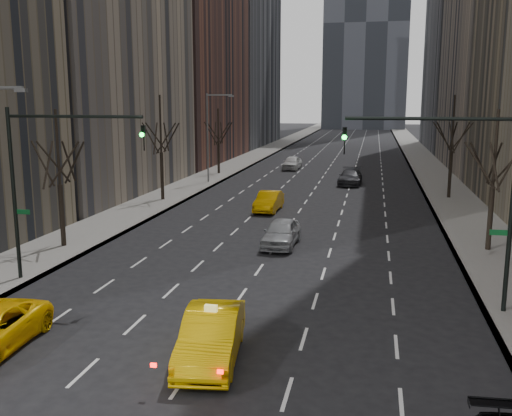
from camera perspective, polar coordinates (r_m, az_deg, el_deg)
The scene contains 15 objects.
sidewalk_left at distance 83.56m, azimuth -0.63°, elevation 4.99°, with size 4.50×320.00×0.15m, color slate.
sidewalk_right at distance 81.95m, azimuth 16.41°, elevation 4.44°, with size 4.50×320.00×0.15m, color slate.
tree_lw_b at distance 34.38m, azimuth -19.01°, elevation 2.23°, with size 3.36×3.50×7.82m.
tree_lw_c at distance 48.69m, azimuth -9.44°, elevation 5.39°, with size 3.36×3.50×8.74m.
tree_lw_d at distance 65.78m, azimuth -3.78°, elevation 6.45°, with size 3.36×3.50×7.36m.
tree_rw_b at distance 34.20m, azimuth 22.58°, elevation 1.95°, with size 3.36×3.50×7.82m.
tree_rw_c at distance 51.84m, azimuth 18.96°, elevation 5.27°, with size 3.36×3.50×8.74m.
traffic_mast_left at distance 27.58m, azimuth -20.35°, elevation 3.89°, with size 6.69×0.39×8.00m.
traffic_mast_right at distance 23.70m, azimuth 20.44°, elevation 2.86°, with size 6.69×0.39×8.00m.
streetlight_far at distance 58.62m, azimuth -4.53°, elevation 7.94°, with size 2.83×0.22×9.00m.
taxi_sedan at distance 19.27m, azimuth -4.49°, elevation -12.59°, with size 1.77×5.07×1.67m, color #EDB504.
silver_sedan_ahead at distance 33.55m, azimuth 2.54°, elevation -2.49°, with size 1.86×4.62×1.58m, color #9FA2A6.
far_taxi at distance 44.05m, azimuth 1.29°, elevation 0.67°, with size 1.60×4.59×1.51m, color #E9A204.
far_suv_grey at distance 58.66m, azimuth 9.41°, elevation 3.09°, with size 2.23×5.47×1.59m, color #2C2D31.
far_car_white at distance 70.83m, azimuth 3.63°, elevation 4.54°, with size 1.95×4.84×1.65m, color silver.
Camera 1 is at (5.47, -11.23, 8.46)m, focal length 40.00 mm.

